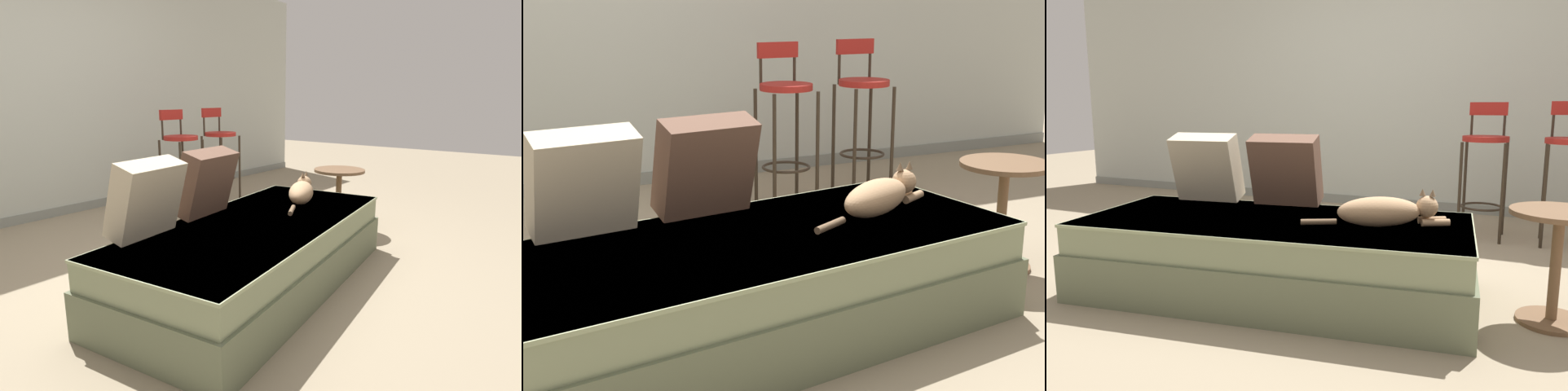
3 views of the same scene
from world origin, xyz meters
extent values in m
plane|color=gray|center=(0.00, 0.00, 0.00)|extent=(16.00, 16.00, 0.00)
cube|color=#B7BCB2|center=(0.00, 2.25, 1.30)|extent=(8.00, 0.10, 2.60)
cube|color=gray|center=(0.00, 2.20, 0.04)|extent=(8.00, 0.02, 0.09)
cube|color=#636B50|center=(0.00, -0.40, 0.13)|extent=(2.18, 1.18, 0.26)
cube|color=gray|center=(0.00, -0.40, 0.34)|extent=(2.14, 1.14, 0.16)
cube|color=#98A47B|center=(0.00, -0.40, 0.41)|extent=(2.15, 1.15, 0.02)
cube|color=beige|center=(-0.61, -0.12, 0.63)|extent=(0.43, 0.31, 0.43)
cube|color=brown|center=(-0.10, -0.05, 0.63)|extent=(0.44, 0.31, 0.43)
ellipsoid|color=tan|center=(0.56, -0.35, 0.49)|extent=(0.45, 0.34, 0.15)
sphere|color=tan|center=(0.78, -0.23, 0.52)|extent=(0.11, 0.11, 0.11)
cone|color=brown|center=(0.75, -0.23, 0.59)|extent=(0.03, 0.03, 0.04)
cone|color=brown|center=(0.80, -0.23, 0.59)|extent=(0.03, 0.03, 0.04)
cylinder|color=tan|center=(0.82, -0.24, 0.44)|extent=(0.14, 0.10, 0.04)
cylinder|color=tan|center=(0.80, -0.19, 0.44)|extent=(0.14, 0.10, 0.04)
cylinder|color=brown|center=(0.28, -0.46, 0.44)|extent=(0.17, 0.11, 0.03)
cylinder|color=#2D2319|center=(0.76, 1.16, 0.37)|extent=(0.02, 0.02, 0.75)
cylinder|color=#2D2319|center=(1.07, 1.16, 0.37)|extent=(0.02, 0.02, 0.75)
cylinder|color=#2D2319|center=(0.76, 1.46, 0.37)|extent=(0.02, 0.02, 0.75)
cylinder|color=#2D2319|center=(1.07, 1.46, 0.37)|extent=(0.02, 0.02, 0.75)
torus|color=#2D2319|center=(0.91, 1.31, 0.24)|extent=(0.32, 0.32, 0.02)
cylinder|color=maroon|center=(0.91, 1.31, 0.77)|extent=(0.34, 0.34, 0.04)
cylinder|color=#2D2319|center=(0.79, 1.44, 0.87)|extent=(0.02, 0.02, 0.24)
cylinder|color=#2D2319|center=(1.03, 1.44, 0.87)|extent=(0.02, 0.02, 0.24)
cube|color=maroon|center=(0.91, 1.44, 0.99)|extent=(0.28, 0.03, 0.10)
cylinder|color=#2D2319|center=(1.34, 1.16, 0.37)|extent=(0.02, 0.02, 0.75)
cylinder|color=#2D2319|center=(1.64, 1.16, 0.37)|extent=(0.02, 0.02, 0.75)
cylinder|color=#2D2319|center=(1.34, 1.46, 0.37)|extent=(0.02, 0.02, 0.75)
cylinder|color=#2D2319|center=(1.64, 1.46, 0.37)|extent=(0.02, 0.02, 0.75)
torus|color=#2D2319|center=(1.49, 1.31, 0.28)|extent=(0.31, 0.31, 0.02)
cylinder|color=maroon|center=(1.49, 1.31, 0.77)|extent=(0.34, 0.34, 0.04)
cylinder|color=#2D2319|center=(1.37, 1.44, 0.87)|extent=(0.02, 0.02, 0.25)
cylinder|color=#2D2319|center=(1.61, 1.44, 0.87)|extent=(0.02, 0.02, 0.25)
cube|color=maroon|center=(1.49, 1.44, 1.00)|extent=(0.28, 0.03, 0.10)
cylinder|color=brown|center=(1.38, -0.22, 0.26)|extent=(0.05, 0.05, 0.52)
cylinder|color=brown|center=(1.38, -0.22, 0.01)|extent=(0.32, 0.32, 0.02)
cylinder|color=brown|center=(1.38, -0.22, 0.53)|extent=(0.44, 0.44, 0.02)
camera|label=1|loc=(-2.02, -2.00, 1.16)|focal=30.00mm
camera|label=2|loc=(-1.05, -2.88, 1.32)|focal=50.00mm
camera|label=3|loc=(1.23, -2.76, 1.02)|focal=35.00mm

